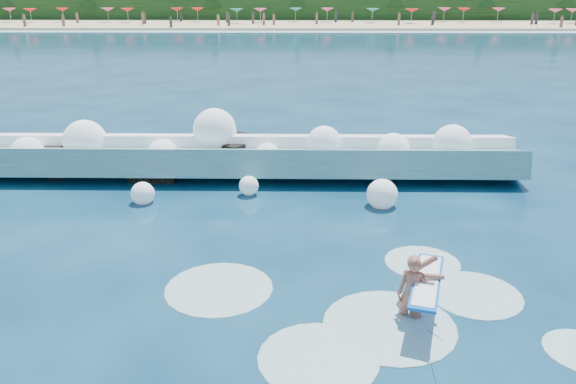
{
  "coord_description": "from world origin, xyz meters",
  "views": [
    {
      "loc": [
        1.71,
        -11.46,
        6.24
      ],
      "look_at": [
        1.5,
        2.0,
        1.2
      ],
      "focal_mm": 35.0,
      "sensor_mm": 36.0,
      "label": 1
    }
  ],
  "objects": [
    {
      "name": "ground",
      "position": [
        0.0,
        0.0,
        0.0
      ],
      "size": [
        200.0,
        200.0,
        0.0
      ],
      "primitive_type": "plane",
      "color": "#082540",
      "rests_on": "ground"
    },
    {
      "name": "beach",
      "position": [
        0.0,
        78.0,
        0.2
      ],
      "size": [
        140.0,
        20.0,
        0.4
      ],
      "primitive_type": "cube",
      "color": "tan",
      "rests_on": "ground"
    },
    {
      "name": "wet_band",
      "position": [
        0.0,
        67.0,
        0.04
      ],
      "size": [
        140.0,
        5.0,
        0.08
      ],
      "primitive_type": "cube",
      "color": "silver",
      "rests_on": "ground"
    },
    {
      "name": "treeline",
      "position": [
        0.0,
        88.0,
        2.5
      ],
      "size": [
        140.0,
        4.0,
        5.0
      ],
      "primitive_type": "cube",
      "color": "black",
      "rests_on": "ground"
    },
    {
      "name": "breaking_wave",
      "position": [
        -0.06,
        7.08,
        0.56
      ],
      "size": [
        18.49,
        2.86,
        1.59
      ],
      "color": "teal",
      "rests_on": "ground"
    },
    {
      "name": "rock_cluster",
      "position": [
        -3.48,
        7.35,
        0.39
      ],
      "size": [
        8.08,
        2.95,
        1.22
      ],
      "color": "black",
      "rests_on": "ground"
    },
    {
      "name": "surfer_with_board",
      "position": [
        4.04,
        -1.89,
        0.6
      ],
      "size": [
        1.19,
        2.84,
        1.63
      ],
      "color": "#A05A4A",
      "rests_on": "ground"
    },
    {
      "name": "wave_spray",
      "position": [
        -0.32,
        6.9,
        1.01
      ],
      "size": [
        15.57,
        4.68,
        2.28
      ],
      "color": "white",
      "rests_on": "ground"
    },
    {
      "name": "surf_foam",
      "position": [
        3.03,
        -1.63,
        0.0
      ],
      "size": [
        8.75,
        5.67,
        0.13
      ],
      "color": "silver",
      "rests_on": "ground"
    },
    {
      "name": "beach_umbrellas",
      "position": [
        -0.31,
        79.86,
        2.25
      ],
      "size": [
        112.19,
        6.15,
        0.5
      ],
      "color": "#E24273",
      "rests_on": "ground"
    },
    {
      "name": "beachgoers",
      "position": [
        -0.55,
        74.71,
        1.09
      ],
      "size": [
        105.23,
        11.82,
        1.93
      ],
      "color": "#3F332D",
      "rests_on": "ground"
    }
  ]
}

